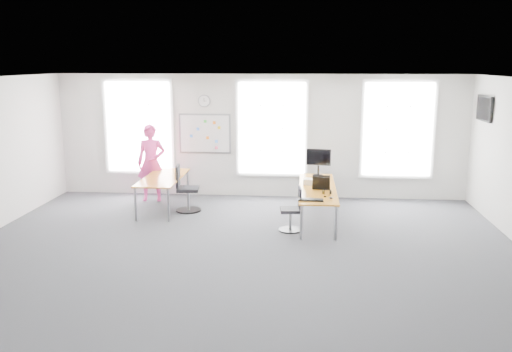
# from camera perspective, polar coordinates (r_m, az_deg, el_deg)

# --- Properties ---
(floor) EXTENTS (10.00, 10.00, 0.00)m
(floor) POSITION_cam_1_polar(r_m,az_deg,el_deg) (9.73, -1.56, -7.81)
(floor) COLOR #2A2A30
(floor) RESTS_ON ground
(ceiling) EXTENTS (10.00, 10.00, 0.00)m
(ceiling) POSITION_cam_1_polar(r_m,az_deg,el_deg) (9.16, -1.66, 10.14)
(ceiling) COLOR white
(ceiling) RESTS_ON ground
(wall_back) EXTENTS (10.00, 0.00, 10.00)m
(wall_back) POSITION_cam_1_polar(r_m,az_deg,el_deg) (13.26, 0.38, 4.21)
(wall_back) COLOR silver
(wall_back) RESTS_ON ground
(wall_front) EXTENTS (10.00, 0.00, 10.00)m
(wall_front) POSITION_cam_1_polar(r_m,az_deg,el_deg) (5.50, -6.44, -7.13)
(wall_front) COLOR silver
(wall_front) RESTS_ON ground
(window_left) EXTENTS (1.60, 0.06, 2.20)m
(window_left) POSITION_cam_1_polar(r_m,az_deg,el_deg) (13.77, -12.21, 5.07)
(window_left) COLOR silver
(window_left) RESTS_ON wall_back
(window_mid) EXTENTS (1.60, 0.06, 2.20)m
(window_mid) POSITION_cam_1_polar(r_m,az_deg,el_deg) (13.18, 1.68, 5.04)
(window_mid) COLOR silver
(window_mid) RESTS_ON wall_back
(window_right) EXTENTS (1.60, 0.06, 2.20)m
(window_right) POSITION_cam_1_polar(r_m,az_deg,el_deg) (13.35, 14.69, 4.74)
(window_right) COLOR silver
(window_right) RESTS_ON wall_back
(desk_right) EXTENTS (0.76, 2.86, 0.70)m
(desk_right) POSITION_cam_1_polar(r_m,az_deg,el_deg) (11.48, 6.48, -1.41)
(desk_right) COLOR orange
(desk_right) RESTS_ON ground
(desk_left) EXTENTS (0.82, 2.05, 0.75)m
(desk_left) POSITION_cam_1_polar(r_m,az_deg,el_deg) (12.36, -9.75, -0.37)
(desk_left) COLOR orange
(desk_left) RESTS_ON ground
(chair_right) EXTENTS (0.47, 0.47, 0.88)m
(chair_right) POSITION_cam_1_polar(r_m,az_deg,el_deg) (10.73, 3.92, -3.78)
(chair_right) COLOR black
(chair_right) RESTS_ON ground
(chair_left) EXTENTS (0.56, 0.56, 1.05)m
(chair_left) POSITION_cam_1_polar(r_m,az_deg,el_deg) (12.17, -7.46, -1.58)
(chair_left) COLOR black
(chair_left) RESTS_ON ground
(person) EXTENTS (0.72, 0.52, 1.84)m
(person) POSITION_cam_1_polar(r_m,az_deg,el_deg) (13.15, -10.96, 1.36)
(person) COLOR #EC3C91
(person) RESTS_ON ground
(whiteboard) EXTENTS (1.20, 0.03, 0.90)m
(whiteboard) POSITION_cam_1_polar(r_m,az_deg,el_deg) (13.40, -5.41, 4.46)
(whiteboard) COLOR white
(whiteboard) RESTS_ON wall_back
(wall_clock) EXTENTS (0.30, 0.04, 0.30)m
(wall_clock) POSITION_cam_1_polar(r_m,az_deg,el_deg) (13.32, -5.48, 7.87)
(wall_clock) COLOR gray
(wall_clock) RESTS_ON wall_back
(tv) EXTENTS (0.06, 0.90, 0.55)m
(tv) POSITION_cam_1_polar(r_m,az_deg,el_deg) (12.74, 22.93, 6.58)
(tv) COLOR black
(tv) RESTS_ON wall_right
(keyboard) EXTENTS (0.48, 0.19, 0.02)m
(keyboard) POSITION_cam_1_polar(r_m,az_deg,el_deg) (10.36, 5.81, -2.53)
(keyboard) COLOR black
(keyboard) RESTS_ON desk_right
(mouse) EXTENTS (0.08, 0.12, 0.05)m
(mouse) POSITION_cam_1_polar(r_m,az_deg,el_deg) (10.52, 7.91, -2.30)
(mouse) COLOR black
(mouse) RESTS_ON desk_right
(lens_cap) EXTENTS (0.06, 0.06, 0.01)m
(lens_cap) POSITION_cam_1_polar(r_m,az_deg,el_deg) (10.68, 7.27, -2.18)
(lens_cap) COLOR black
(lens_cap) RESTS_ON desk_right
(headphones) EXTENTS (0.18, 0.10, 0.10)m
(headphones) POSITION_cam_1_polar(r_m,az_deg,el_deg) (10.88, 7.45, -1.67)
(headphones) COLOR black
(headphones) RESTS_ON desk_right
(laptop_sleeve) EXTENTS (0.37, 0.25, 0.30)m
(laptop_sleeve) POSITION_cam_1_polar(r_m,az_deg,el_deg) (11.21, 6.87, -0.73)
(laptop_sleeve) COLOR black
(laptop_sleeve) RESTS_ON desk_right
(paper_stack) EXTENTS (0.38, 0.32, 0.12)m
(paper_stack) POSITION_cam_1_polar(r_m,az_deg,el_deg) (11.73, 5.93, -0.59)
(paper_stack) COLOR beige
(paper_stack) RESTS_ON desk_right
(monitor) EXTENTS (0.56, 0.23, 0.63)m
(monitor) POSITION_cam_1_polar(r_m,az_deg,el_deg) (12.54, 6.60, 1.71)
(monitor) COLOR black
(monitor) RESTS_ON desk_right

